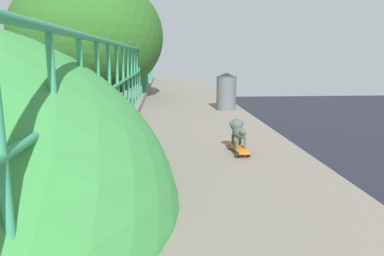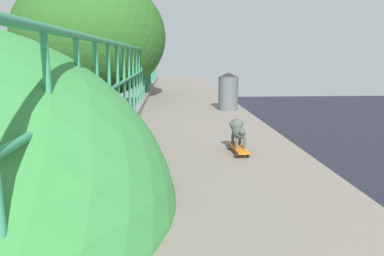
{
  "view_description": "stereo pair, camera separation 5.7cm",
  "coord_description": "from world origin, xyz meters",
  "px_view_note": "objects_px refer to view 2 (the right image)",
  "views": [
    {
      "loc": [
        0.39,
        -3.13,
        7.3
      ],
      "look_at": [
        0.73,
        1.48,
        6.36
      ],
      "focal_mm": 33.42,
      "sensor_mm": 36.0,
      "label": 1
    },
    {
      "loc": [
        0.44,
        -3.13,
        7.3
      ],
      "look_at": [
        0.73,
        1.48,
        6.36
      ],
      "focal_mm": 33.42,
      "sensor_mm": 36.0,
      "label": 2
    }
  ],
  "objects_px": {
    "small_dog": "(238,130)",
    "city_bus": "(13,145)",
    "car_blue_fifth": "(4,253)",
    "toy_skateboard": "(238,148)",
    "litter_bin": "(228,91)"
  },
  "relations": [
    {
      "from": "small_dog",
      "to": "city_bus",
      "type": "bearing_deg",
      "value": 120.82
    },
    {
      "from": "car_blue_fifth",
      "to": "small_dog",
      "type": "relative_size",
      "value": 10.5
    },
    {
      "from": "car_blue_fifth",
      "to": "city_bus",
      "type": "bearing_deg",
      "value": 110.58
    },
    {
      "from": "city_bus",
      "to": "toy_skateboard",
      "type": "bearing_deg",
      "value": -59.24
    },
    {
      "from": "toy_skateboard",
      "to": "litter_bin",
      "type": "relative_size",
      "value": 0.7
    },
    {
      "from": "toy_skateboard",
      "to": "litter_bin",
      "type": "distance_m",
      "value": 3.6
    },
    {
      "from": "toy_skateboard",
      "to": "small_dog",
      "type": "distance_m",
      "value": 0.22
    },
    {
      "from": "car_blue_fifth",
      "to": "litter_bin",
      "type": "height_order",
      "value": "litter_bin"
    },
    {
      "from": "car_blue_fifth",
      "to": "small_dog",
      "type": "xyz_separation_m",
      "value": [
        6.55,
        -7.24,
        5.72
      ]
    },
    {
      "from": "city_bus",
      "to": "car_blue_fifth",
      "type": "bearing_deg",
      "value": -69.42
    },
    {
      "from": "toy_skateboard",
      "to": "small_dog",
      "type": "relative_size",
      "value": 1.35
    },
    {
      "from": "small_dog",
      "to": "litter_bin",
      "type": "bearing_deg",
      "value": 82.67
    },
    {
      "from": "city_bus",
      "to": "small_dog",
      "type": "height_order",
      "value": "small_dog"
    },
    {
      "from": "toy_skateboard",
      "to": "small_dog",
      "type": "height_order",
      "value": "small_dog"
    },
    {
      "from": "city_bus",
      "to": "toy_skateboard",
      "type": "distance_m",
      "value": 20.64
    }
  ]
}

